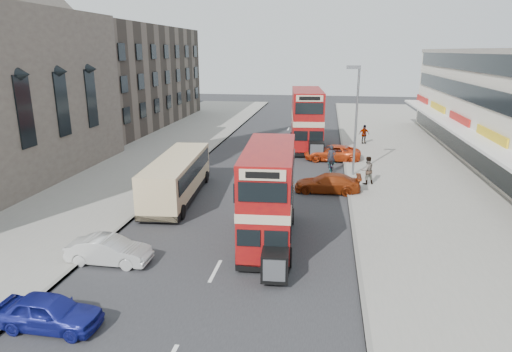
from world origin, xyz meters
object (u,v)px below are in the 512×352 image
Objects in this scene: coach at (177,176)px; cyclist at (331,163)px; bus_second at (307,119)px; car_left_near at (49,312)px; car_left_front at (109,250)px; street_lamp at (356,113)px; car_right_b at (332,153)px; pedestrian_near at (367,170)px; bus_main at (269,195)px; pedestrian_far at (364,134)px; car_right_a at (327,183)px.

cyclist is at bearing 34.20° from coach.
car_left_near is at bearing 71.30° from bus_second.
bus_second reaches higher than coach.
car_left_front reaches higher than car_left_near.
car_right_b is at bearing 106.57° from street_lamp.
car_left_near is 4.80m from car_left_front.
pedestrian_near is at bearing -31.87° from car_left_near.
cyclist reaches higher than pedestrian_near.
coach is 2.67× the size of car_left_near.
bus_second is 12.64m from pedestrian_near.
car_left_near is at bearing -93.73° from coach.
bus_main is 1.75× the size of car_right_b.
bus_main is 11.78m from pedestrian_near.
bus_second is (-3.91, 9.32, -1.92)m from street_lamp.
pedestrian_far is at bearing 50.93° from coach.
pedestrian_near is at bearing -68.40° from street_lamp.
street_lamp is 1.70× the size of car_right_b.
car_right_b is at bearing 178.02° from car_right_a.
coach reaches higher than car_right_b.
pedestrian_far is at bearing -115.61° from pedestrian_near.
car_left_front is 1.72× the size of cyclist.
street_lamp is 3.78× the size of cyclist.
cyclist reaches higher than car_right_a.
bus_main is 2.35× the size of car_left_near.
bus_second reaches higher than pedestrian_near.
pedestrian_near is 14.18m from pedestrian_far.
bus_second is at bearing -170.78° from car_right_a.
car_left_near is at bearing 34.89° from pedestrian_near.
street_lamp is 2.28× the size of car_left_near.
car_right_a is at bearing 11.82° from coach.
street_lamp is at bearing 15.96° from car_right_b.
bus_second reaches higher than bus_main.
cyclist is at bearing -2.20° from car_right_b.
street_lamp is at bearing -35.23° from car_left_front.
bus_main is 21.89m from bus_second.
bus_main is 0.88× the size of coach.
pedestrian_near is at bearing 16.52° from coach.
bus_second is at bearing -95.26° from bus_main.
car_left_front is 15.21m from car_right_a.
pedestrian_far is (0.83, 14.15, -0.05)m from pedestrian_near.
bus_main is 25.32m from pedestrian_far.
car_right_b is (0.37, 9.00, 0.03)m from car_right_a.
bus_main is 1.93× the size of car_right_a.
cyclist is (-1.56, 0.86, -4.05)m from street_lamp.
street_lamp is 4.37m from pedestrian_near.
bus_main is at bearing -11.08° from car_right_b.
street_lamp reaches higher than pedestrian_far.
bus_second is 1.04× the size of coach.
car_right_b reaches higher than car_right_a.
bus_second reaches higher than pedestrian_far.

